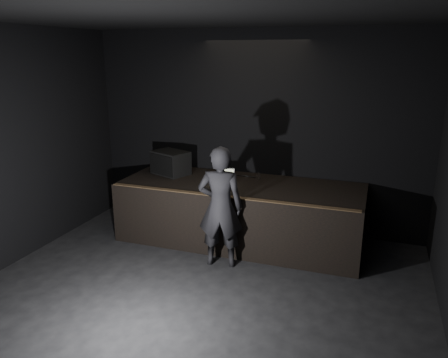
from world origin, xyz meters
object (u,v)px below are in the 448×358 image
object	(u,v)px
stage_riser	(240,212)
laptop	(224,178)
stage_monitor	(170,163)
person	(220,207)
beer_can	(209,178)

from	to	relation	value
stage_riser	laptop	xyz separation A→B (m)	(-0.31, 0.08, 0.55)
stage_monitor	person	size ratio (longest dim) A/B	0.41
laptop	beer_can	size ratio (longest dim) A/B	2.20
stage_monitor	laptop	world-z (taller)	stage_monitor
stage_riser	stage_monitor	distance (m)	1.55
stage_riser	person	distance (m)	1.04
laptop	person	size ratio (longest dim) A/B	0.18
stage_riser	laptop	size ratio (longest dim) A/B	12.48
beer_can	stage_riser	bearing A→B (deg)	8.75
person	beer_can	bearing A→B (deg)	-70.11
person	stage_monitor	bearing A→B (deg)	-50.31
stage_monitor	stage_riser	bearing A→B (deg)	14.84
stage_monitor	person	world-z (taller)	person
stage_monitor	person	xyz separation A→B (m)	(1.36, -1.13, -0.29)
stage_monitor	laptop	distance (m)	1.07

